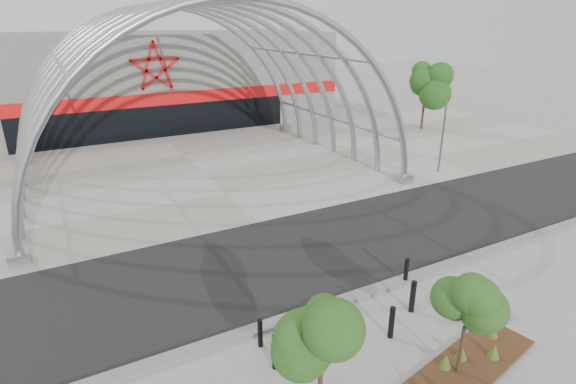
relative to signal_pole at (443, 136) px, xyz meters
name	(u,v)px	position (x,y,z in m)	size (l,w,h in m)	color
ground	(342,297)	(-13.32, -8.50, -2.36)	(140.00, 140.00, 0.00)	gray
road	(294,254)	(-13.32, -5.00, -2.35)	(140.00, 7.00, 0.02)	black
forecourt	(202,173)	(-13.32, 7.00, -2.34)	(60.00, 17.00, 0.04)	#9C978C
kerb	(346,299)	(-13.32, -8.75, -2.30)	(60.00, 0.50, 0.12)	slate
arena_building	(138,78)	(-13.32, 24.95, 1.63)	(34.00, 15.24, 8.00)	#63625E
vault_canopy	(202,173)	(-13.32, 7.00, -2.34)	(20.80, 15.80, 20.36)	#989CA2
planting_bed	(466,365)	(-12.25, -13.01, -2.24)	(5.10, 2.44, 0.52)	#402516
signal_pole	(443,136)	(0.00, 0.00, 0.00)	(0.19, 0.64, 4.51)	slate
street_tree_0	(322,339)	(-16.84, -12.61, 0.13)	(1.52, 1.52, 3.46)	#2E2416
street_tree_1	(468,306)	(-12.63, -13.04, -0.15)	(1.30, 1.30, 3.08)	#302216
bench_0	(309,334)	(-15.53, -9.92, -2.12)	(2.38, 1.26, 0.49)	black
bench_1	(478,310)	(-10.00, -11.48, -2.16)	(1.98, 1.11, 0.41)	black
bollard_0	(275,352)	(-16.93, -10.46, -1.80)	(0.18, 0.18, 1.12)	black
bollard_1	(260,333)	(-16.92, -9.44, -1.89)	(0.15, 0.15, 0.93)	black
bollard_2	(392,322)	(-13.23, -10.97, -1.82)	(0.17, 0.17, 1.07)	black
bollard_3	(413,296)	(-11.75, -10.28, -1.78)	(0.18, 0.18, 1.15)	black
bollard_4	(406,271)	(-10.71, -8.84, -1.86)	(0.16, 0.16, 1.00)	black
bg_tree_1	(426,80)	(7.68, 9.50, 1.89)	(2.70, 2.70, 5.91)	black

